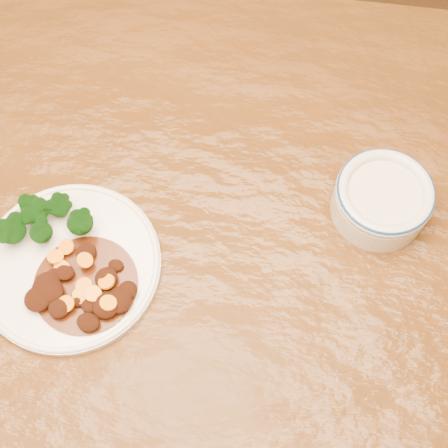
# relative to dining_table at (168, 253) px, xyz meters

# --- Properties ---
(ground) EXTENTS (4.00, 4.00, 0.00)m
(ground) POSITION_rel_dining_table_xyz_m (0.00, 0.00, -0.67)
(ground) COLOR #4B2F12
(ground) RESTS_ON ground
(dining_table) EXTENTS (1.61, 1.09, 0.75)m
(dining_table) POSITION_rel_dining_table_xyz_m (0.00, 0.00, 0.00)
(dining_table) COLOR #512D0E
(dining_table) RESTS_ON ground
(dinner_plate) EXTENTS (0.24, 0.24, 0.01)m
(dinner_plate) POSITION_rel_dining_table_xyz_m (-0.10, -0.08, 0.09)
(dinner_plate) COLOR white
(dinner_plate) RESTS_ON dining_table
(broccoli_florets) EXTENTS (0.12, 0.08, 0.04)m
(broccoli_florets) POSITION_rel_dining_table_xyz_m (-0.14, -0.04, 0.11)
(broccoli_florets) COLOR olive
(broccoli_florets) RESTS_ON dinner_plate
(mince_stew) EXTENTS (0.13, 0.13, 0.03)m
(mince_stew) POSITION_rel_dining_table_xyz_m (-0.07, -0.11, 0.10)
(mince_stew) COLOR #471D07
(mince_stew) RESTS_ON dinner_plate
(dip_bowl) EXTENTS (0.13, 0.13, 0.06)m
(dip_bowl) POSITION_rel_dining_table_xyz_m (0.27, 0.11, 0.11)
(dip_bowl) COLOR beige
(dip_bowl) RESTS_ON dining_table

